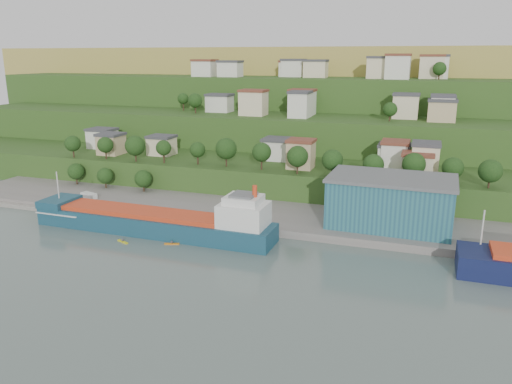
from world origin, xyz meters
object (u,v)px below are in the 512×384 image
at_px(cargo_ship_near, 160,223).
at_px(warehouse, 390,201).
at_px(kayak_orange, 172,243).
at_px(caravan, 89,197).

bearing_deg(cargo_ship_near, warehouse, 20.23).
relative_size(warehouse, kayak_orange, 8.71).
height_order(warehouse, caravan, warehouse).
distance_m(warehouse, kayak_orange, 55.62).
bearing_deg(cargo_ship_near, caravan, 155.58).
bearing_deg(kayak_orange, caravan, 133.49).
height_order(warehouse, kayak_orange, warehouse).
bearing_deg(warehouse, cargo_ship_near, -158.84).
distance_m(cargo_ship_near, caravan, 36.81).
relative_size(cargo_ship_near, kayak_orange, 17.91).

